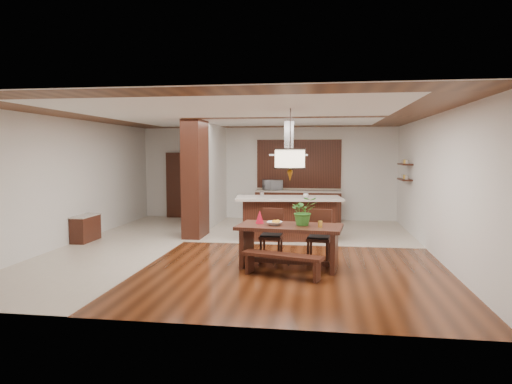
% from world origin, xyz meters
% --- Properties ---
extents(room_shell, '(9.00, 9.04, 2.92)m').
position_xyz_m(room_shell, '(0.00, 0.00, 2.06)').
color(room_shell, '#37180A').
rests_on(room_shell, ground).
extents(tile_hallway, '(2.50, 9.00, 0.01)m').
position_xyz_m(tile_hallway, '(-2.75, 0.00, 0.01)').
color(tile_hallway, beige).
rests_on(tile_hallway, ground).
extents(tile_kitchen, '(5.50, 4.00, 0.01)m').
position_xyz_m(tile_kitchen, '(1.25, 2.50, 0.01)').
color(tile_kitchen, beige).
rests_on(tile_kitchen, ground).
extents(soffit_band, '(8.00, 9.00, 0.02)m').
position_xyz_m(soffit_band, '(0.00, 0.00, 2.88)').
color(soffit_band, '#3E200F').
rests_on(soffit_band, room_shell).
extents(partition_pier, '(0.45, 1.00, 2.90)m').
position_xyz_m(partition_pier, '(-1.40, 1.20, 1.45)').
color(partition_pier, black).
rests_on(partition_pier, ground).
extents(partition_stub, '(0.18, 2.40, 2.90)m').
position_xyz_m(partition_stub, '(-1.40, 3.30, 1.45)').
color(partition_stub, silver).
rests_on(partition_stub, ground).
extents(hallway_console, '(0.37, 0.88, 0.63)m').
position_xyz_m(hallway_console, '(-3.81, 0.20, 0.32)').
color(hallway_console, black).
rests_on(hallway_console, ground).
extents(hallway_doorway, '(1.10, 0.20, 2.10)m').
position_xyz_m(hallway_doorway, '(-2.70, 4.40, 1.05)').
color(hallway_doorway, black).
rests_on(hallway_doorway, ground).
extents(rear_counter, '(2.60, 0.62, 0.95)m').
position_xyz_m(rear_counter, '(1.00, 4.20, 0.48)').
color(rear_counter, black).
rests_on(rear_counter, ground).
extents(kitchen_window, '(2.60, 0.08, 1.50)m').
position_xyz_m(kitchen_window, '(1.00, 4.46, 1.75)').
color(kitchen_window, '#9A592E').
rests_on(kitchen_window, room_shell).
extents(shelf_lower, '(0.26, 0.90, 0.04)m').
position_xyz_m(shelf_lower, '(3.87, 2.60, 1.40)').
color(shelf_lower, black).
rests_on(shelf_lower, room_shell).
extents(shelf_upper, '(0.26, 0.90, 0.04)m').
position_xyz_m(shelf_upper, '(3.87, 2.60, 1.80)').
color(shelf_upper, black).
rests_on(shelf_upper, room_shell).
extents(dining_table, '(1.97, 1.14, 0.78)m').
position_xyz_m(dining_table, '(1.14, -1.53, 0.58)').
color(dining_table, black).
rests_on(dining_table, ground).
extents(dining_bench, '(1.44, 0.71, 0.40)m').
position_xyz_m(dining_bench, '(1.07, -2.21, 0.20)').
color(dining_bench, black).
rests_on(dining_bench, ground).
extents(dining_chair_left, '(0.46, 0.46, 0.99)m').
position_xyz_m(dining_chair_left, '(0.74, -0.91, 0.49)').
color(dining_chair_left, black).
rests_on(dining_chair_left, ground).
extents(dining_chair_right, '(0.50, 0.50, 1.00)m').
position_xyz_m(dining_chair_right, '(1.67, -1.01, 0.50)').
color(dining_chair_right, black).
rests_on(dining_chair_right, ground).
extents(pendant_lantern, '(0.64, 0.64, 1.31)m').
position_xyz_m(pendant_lantern, '(1.14, -1.53, 2.25)').
color(pendant_lantern, '#FFECC3').
rests_on(pendant_lantern, room_shell).
extents(foliage_plant, '(0.59, 0.55, 0.53)m').
position_xyz_m(foliage_plant, '(1.39, -1.51, 1.05)').
color(foliage_plant, '#337B29').
rests_on(foliage_plant, dining_table).
extents(fruit_bowl, '(0.33, 0.33, 0.07)m').
position_xyz_m(fruit_bowl, '(0.87, -1.57, 0.82)').
color(fruit_bowl, beige).
rests_on(fruit_bowl, dining_table).
extents(napkin_cone, '(0.21, 0.21, 0.25)m').
position_xyz_m(napkin_cone, '(0.57, -1.40, 0.91)').
color(napkin_cone, '#B70D25').
rests_on(napkin_cone, dining_table).
extents(gold_ornament, '(0.10, 0.10, 0.11)m').
position_xyz_m(gold_ornament, '(1.70, -1.68, 0.84)').
color(gold_ornament, gold).
rests_on(gold_ornament, dining_table).
extents(kitchen_island, '(2.63, 1.39, 1.04)m').
position_xyz_m(kitchen_island, '(0.93, 1.17, 0.53)').
color(kitchen_island, black).
rests_on(kitchen_island, ground).
extents(range_hood, '(0.90, 0.55, 0.87)m').
position_xyz_m(range_hood, '(0.93, 1.17, 2.46)').
color(range_hood, silver).
rests_on(range_hood, room_shell).
extents(island_cup, '(0.13, 0.13, 0.09)m').
position_xyz_m(island_cup, '(1.34, 1.11, 1.09)').
color(island_cup, silver).
rests_on(island_cup, kitchen_island).
extents(microwave, '(0.66, 0.56, 0.31)m').
position_xyz_m(microwave, '(0.20, 4.22, 1.10)').
color(microwave, silver).
rests_on(microwave, rear_counter).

